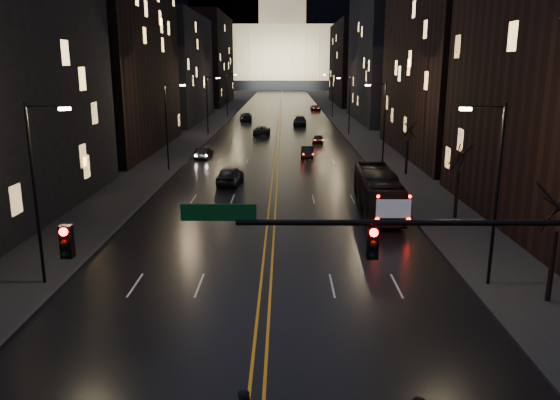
{
  "coord_description": "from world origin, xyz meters",
  "views": [
    {
      "loc": [
        0.9,
        -15.24,
        10.65
      ],
      "look_at": [
        0.7,
        11.62,
        3.99
      ],
      "focal_mm": 35.0,
      "sensor_mm": 36.0,
      "label": 1
    }
  ],
  "objects_px": {
    "bus": "(378,191)",
    "receding_car_a": "(307,152)",
    "oncoming_car_a": "(230,175)",
    "oncoming_car_b": "(204,153)",
    "traffic_signal": "(453,259)"
  },
  "relations": [
    {
      "from": "oncoming_car_a",
      "to": "receding_car_a",
      "type": "relative_size",
      "value": 1.21
    },
    {
      "from": "traffic_signal",
      "to": "bus",
      "type": "bearing_deg",
      "value": 85.41
    },
    {
      "from": "oncoming_car_a",
      "to": "receding_car_a",
      "type": "xyz_separation_m",
      "value": [
        7.72,
        14.72,
        -0.17
      ]
    },
    {
      "from": "traffic_signal",
      "to": "bus",
      "type": "relative_size",
      "value": 1.56
    },
    {
      "from": "bus",
      "to": "receding_car_a",
      "type": "bearing_deg",
      "value": 102.42
    },
    {
      "from": "traffic_signal",
      "to": "oncoming_car_a",
      "type": "distance_m",
      "value": 35.54
    },
    {
      "from": "traffic_signal",
      "to": "oncoming_car_b",
      "type": "bearing_deg",
      "value": 106.77
    },
    {
      "from": "oncoming_car_b",
      "to": "bus",
      "type": "bearing_deg",
      "value": 129.59
    },
    {
      "from": "traffic_signal",
      "to": "receding_car_a",
      "type": "xyz_separation_m",
      "value": [
        -2.25,
        48.56,
        -4.43
      ]
    },
    {
      "from": "traffic_signal",
      "to": "oncoming_car_b",
      "type": "xyz_separation_m",
      "value": [
        -14.41,
        47.81,
        -4.43
      ]
    },
    {
      "from": "oncoming_car_a",
      "to": "receding_car_a",
      "type": "bearing_deg",
      "value": -112.43
    },
    {
      "from": "bus",
      "to": "oncoming_car_a",
      "type": "xyz_separation_m",
      "value": [
        -11.91,
        9.63,
        -0.7
      ]
    },
    {
      "from": "receding_car_a",
      "to": "bus",
      "type": "bearing_deg",
      "value": -76.31
    },
    {
      "from": "oncoming_car_b",
      "to": "oncoming_car_a",
      "type": "bearing_deg",
      "value": 112.5
    },
    {
      "from": "traffic_signal",
      "to": "bus",
      "type": "xyz_separation_m",
      "value": [
        1.94,
        24.21,
        -3.56
      ]
    }
  ]
}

